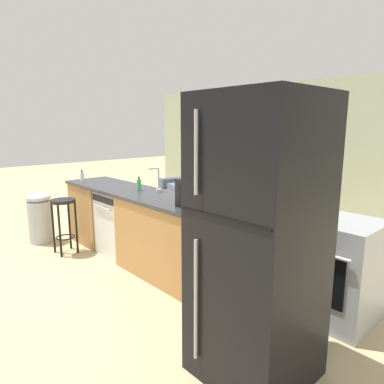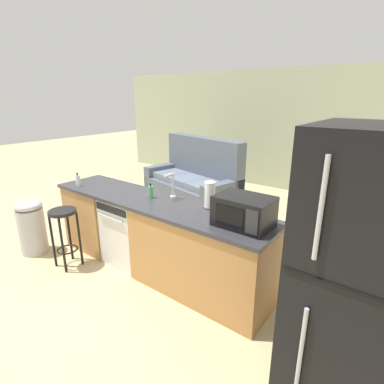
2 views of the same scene
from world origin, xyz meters
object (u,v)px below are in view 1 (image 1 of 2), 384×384
(paper_towel_roll, at_px, (186,185))
(trash_bin, at_px, (40,217))
(microwave, at_px, (205,194))
(bar_stool, at_px, (64,215))
(dish_soap_bottle, at_px, (82,177))
(dishwasher, at_px, (124,223))
(refrigerator, at_px, (258,242))
(couch, at_px, (206,194))
(kettle, at_px, (311,208))
(stove_range, at_px, (331,267))
(soap_bottle, at_px, (139,185))

(paper_towel_roll, bearing_deg, trash_bin, -158.73)
(microwave, xyz_separation_m, bar_stool, (-2.08, -0.59, -0.50))
(dish_soap_bottle, distance_m, bar_stool, 0.65)
(bar_stool, bearing_deg, microwave, 15.89)
(dishwasher, distance_m, microwave, 1.67)
(refrigerator, bearing_deg, microwave, 152.41)
(microwave, distance_m, dish_soap_bottle, 2.35)
(dishwasher, relative_size, couch, 0.39)
(paper_towel_roll, height_order, dish_soap_bottle, paper_towel_roll)
(paper_towel_roll, xyz_separation_m, kettle, (1.39, 0.23, -0.05))
(dishwasher, distance_m, trash_bin, 1.39)
(microwave, height_order, dish_soap_bottle, microwave)
(stove_range, xyz_separation_m, dish_soap_bottle, (-3.39, -0.74, 0.52))
(soap_bottle, distance_m, couch, 2.53)
(stove_range, bearing_deg, dishwasher, -168.09)
(microwave, bearing_deg, dish_soap_bottle, -175.43)
(stove_range, distance_m, bar_stool, 3.33)
(dishwasher, height_order, bar_stool, dishwasher)
(dishwasher, xyz_separation_m, soap_bottle, (0.32, 0.05, 0.55))
(stove_range, height_order, bar_stool, stove_range)
(paper_towel_roll, distance_m, dish_soap_bottle, 1.87)
(trash_bin, distance_m, couch, 3.00)
(dishwasher, height_order, refrigerator, refrigerator)
(microwave, bearing_deg, bar_stool, -164.11)
(dishwasher, xyz_separation_m, trash_bin, (-1.21, -0.68, -0.04))
(microwave, relative_size, paper_towel_roll, 1.77)
(dish_soap_bottle, distance_m, trash_bin, 0.88)
(dishwasher, distance_m, soap_bottle, 0.64)
(trash_bin, bearing_deg, paper_towel_roll, 21.27)
(soap_bottle, bearing_deg, bar_stool, -143.07)
(trash_bin, bearing_deg, kettle, 16.86)
(paper_towel_roll, bearing_deg, microwave, -21.32)
(dishwasher, height_order, paper_towel_roll, paper_towel_roll)
(refrigerator, bearing_deg, dish_soap_bottle, 173.91)
(dish_soap_bottle, distance_m, couch, 2.53)
(dishwasher, relative_size, dish_soap_bottle, 4.77)
(stove_range, height_order, soap_bottle, soap_bottle)
(paper_towel_roll, distance_m, soap_bottle, 0.74)
(paper_towel_roll, bearing_deg, dishwasher, -169.35)
(paper_towel_roll, relative_size, dish_soap_bottle, 1.60)
(bar_stool, xyz_separation_m, couch, (-0.20, 2.87, -0.14))
(refrigerator, distance_m, trash_bin, 3.86)
(paper_towel_roll, bearing_deg, soap_bottle, -168.23)
(soap_bottle, relative_size, bar_stool, 0.24)
(dishwasher, distance_m, stove_range, 2.66)
(microwave, height_order, kettle, microwave)
(microwave, distance_m, trash_bin, 2.92)
(dishwasher, xyz_separation_m, bar_stool, (-0.53, -0.59, 0.11))
(stove_range, bearing_deg, kettle, -142.84)
(soap_bottle, bearing_deg, kettle, 10.12)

